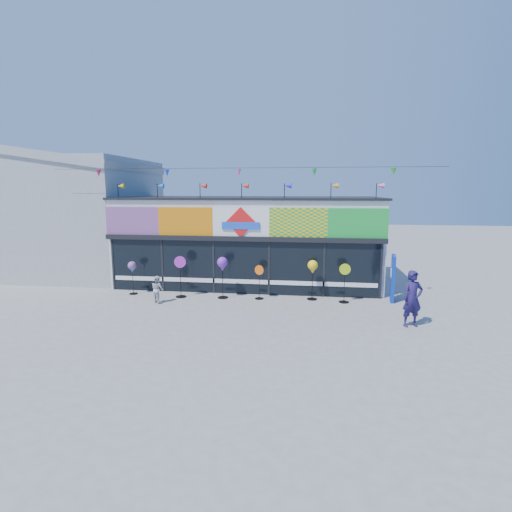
% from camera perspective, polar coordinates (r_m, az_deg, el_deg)
% --- Properties ---
extents(ground, '(80.00, 80.00, 0.00)m').
position_cam_1_polar(ground, '(14.12, -4.48, -8.90)').
color(ground, slate).
rests_on(ground, ground).
extents(kite_shop, '(16.00, 5.70, 5.31)m').
position_cam_1_polar(kite_shop, '(19.40, -0.89, 2.36)').
color(kite_shop, silver).
rests_on(kite_shop, ground).
extents(neighbour_building, '(8.18, 7.20, 6.87)m').
position_cam_1_polar(neighbour_building, '(23.89, -25.06, 5.60)').
color(neighbour_building, '#A1A4A6').
rests_on(neighbour_building, ground).
extents(blue_sign, '(0.28, 0.94, 1.85)m').
position_cam_1_polar(blue_sign, '(16.97, 18.95, -3.00)').
color(blue_sign, '#0A2EA3').
rests_on(blue_sign, ground).
extents(spinner_0, '(0.36, 0.36, 1.43)m').
position_cam_1_polar(spinner_0, '(17.82, -17.26, -1.64)').
color(spinner_0, black).
rests_on(spinner_0, ground).
extents(spinner_1, '(0.49, 0.44, 1.74)m').
position_cam_1_polar(spinner_1, '(16.87, -10.74, -2.77)').
color(spinner_1, black).
rests_on(spinner_1, ground).
extents(spinner_2, '(0.44, 0.44, 1.72)m').
position_cam_1_polar(spinner_2, '(16.41, -4.81, -1.33)').
color(spinner_2, black).
rests_on(spinner_2, ground).
extents(spinner_3, '(0.38, 0.36, 1.41)m').
position_cam_1_polar(spinner_3, '(16.34, 0.47, -3.62)').
color(spinner_3, black).
rests_on(spinner_3, ground).
extents(spinner_4, '(0.41, 0.41, 1.63)m').
position_cam_1_polar(spinner_4, '(16.30, 8.10, -1.72)').
color(spinner_4, black).
rests_on(spinner_4, ground).
extents(spinner_5, '(0.44, 0.40, 1.57)m').
position_cam_1_polar(spinner_5, '(16.19, 12.53, -3.66)').
color(spinner_5, black).
rests_on(spinner_5, ground).
extents(adult_man, '(0.78, 0.63, 1.86)m').
position_cam_1_polar(adult_man, '(14.02, 21.46, -5.70)').
color(adult_man, '#1F1748').
rests_on(adult_man, ground).
extents(child, '(0.60, 0.56, 1.09)m').
position_cam_1_polar(child, '(16.35, -13.87, -4.62)').
color(child, beige).
rests_on(child, ground).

